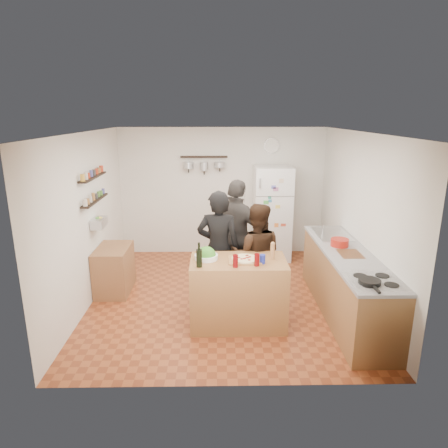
{
  "coord_description": "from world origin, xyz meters",
  "views": [
    {
      "loc": [
        -0.1,
        -5.67,
        2.77
      ],
      "look_at": [
        0.0,
        0.1,
        1.15
      ],
      "focal_mm": 32.0,
      "sensor_mm": 36.0,
      "label": 1
    }
  ],
  "objects_px": {
    "fridge": "(272,213)",
    "pepper_mill": "(273,252)",
    "person_center": "(256,255)",
    "skillet": "(370,282)",
    "side_table": "(114,269)",
    "salad_bowl": "(206,257)",
    "person_back": "(237,237)",
    "wall_clock": "(272,146)",
    "wine_bottle": "(199,258)",
    "counter_run": "(346,284)",
    "salt_canister": "(262,259)",
    "prep_island": "(238,292)",
    "red_bowl": "(340,242)",
    "person_left": "(219,249)"
  },
  "relations": [
    {
      "from": "fridge",
      "to": "pepper_mill",
      "type": "bearing_deg",
      "value": -97.47
    },
    {
      "from": "person_center",
      "to": "fridge",
      "type": "height_order",
      "value": "fridge"
    },
    {
      "from": "skillet",
      "to": "fridge",
      "type": "xyz_separation_m",
      "value": [
        -0.65,
        3.33,
        -0.04
      ]
    },
    {
      "from": "person_center",
      "to": "side_table",
      "type": "bearing_deg",
      "value": -5.54
    },
    {
      "from": "salad_bowl",
      "to": "fridge",
      "type": "distance_m",
      "value": 2.77
    },
    {
      "from": "person_back",
      "to": "side_table",
      "type": "xyz_separation_m",
      "value": [
        -1.95,
        0.03,
        -0.54
      ]
    },
    {
      "from": "person_center",
      "to": "wall_clock",
      "type": "relative_size",
      "value": 5.14
    },
    {
      "from": "wine_bottle",
      "to": "wall_clock",
      "type": "height_order",
      "value": "wall_clock"
    },
    {
      "from": "counter_run",
      "to": "wine_bottle",
      "type": "bearing_deg",
      "value": -167.02
    },
    {
      "from": "counter_run",
      "to": "wall_clock",
      "type": "distance_m",
      "value": 3.22
    },
    {
      "from": "wine_bottle",
      "to": "side_table",
      "type": "distance_m",
      "value": 2.01
    },
    {
      "from": "wall_clock",
      "to": "side_table",
      "type": "bearing_deg",
      "value": -145.83
    },
    {
      "from": "pepper_mill",
      "to": "salt_canister",
      "type": "xyz_separation_m",
      "value": [
        -0.15,
        -0.17,
        -0.03
      ]
    },
    {
      "from": "pepper_mill",
      "to": "counter_run",
      "type": "distance_m",
      "value": 1.23
    },
    {
      "from": "pepper_mill",
      "to": "prep_island",
      "type": "bearing_deg",
      "value": -173.66
    },
    {
      "from": "person_center",
      "to": "red_bowl",
      "type": "distance_m",
      "value": 1.21
    },
    {
      "from": "prep_island",
      "to": "person_back",
      "type": "bearing_deg",
      "value": 88.1
    },
    {
      "from": "person_left",
      "to": "salt_canister",
      "type": "bearing_deg",
      "value": 135.43
    },
    {
      "from": "wine_bottle",
      "to": "person_left",
      "type": "relative_size",
      "value": 0.13
    },
    {
      "from": "wall_clock",
      "to": "wine_bottle",
      "type": "bearing_deg",
      "value": -112.41
    },
    {
      "from": "prep_island",
      "to": "pepper_mill",
      "type": "distance_m",
      "value": 0.71
    },
    {
      "from": "wine_bottle",
      "to": "skillet",
      "type": "distance_m",
      "value": 2.01
    },
    {
      "from": "wine_bottle",
      "to": "fridge",
      "type": "distance_m",
      "value": 3.05
    },
    {
      "from": "person_left",
      "to": "wall_clock",
      "type": "relative_size",
      "value": 5.74
    },
    {
      "from": "prep_island",
      "to": "person_left",
      "type": "height_order",
      "value": "person_left"
    },
    {
      "from": "pepper_mill",
      "to": "counter_run",
      "type": "relative_size",
      "value": 0.07
    },
    {
      "from": "person_back",
      "to": "pepper_mill",
      "type": "bearing_deg",
      "value": 145.23
    },
    {
      "from": "salt_canister",
      "to": "fridge",
      "type": "height_order",
      "value": "fridge"
    },
    {
      "from": "salt_canister",
      "to": "skillet",
      "type": "height_order",
      "value": "salt_canister"
    },
    {
      "from": "fridge",
      "to": "wall_clock",
      "type": "relative_size",
      "value": 6.0
    },
    {
      "from": "salad_bowl",
      "to": "wine_bottle",
      "type": "bearing_deg",
      "value": -106.5
    },
    {
      "from": "wine_bottle",
      "to": "salt_canister",
      "type": "relative_size",
      "value": 1.92
    },
    {
      "from": "fridge",
      "to": "person_left",
      "type": "bearing_deg",
      "value": -118.04
    },
    {
      "from": "prep_island",
      "to": "wall_clock",
      "type": "distance_m",
      "value": 3.43
    },
    {
      "from": "pepper_mill",
      "to": "wall_clock",
      "type": "height_order",
      "value": "wall_clock"
    },
    {
      "from": "prep_island",
      "to": "person_center",
      "type": "relative_size",
      "value": 0.81
    },
    {
      "from": "salad_bowl",
      "to": "person_center",
      "type": "xyz_separation_m",
      "value": [
        0.71,
        0.5,
        -0.17
      ]
    },
    {
      "from": "pepper_mill",
      "to": "red_bowl",
      "type": "distance_m",
      "value": 1.13
    },
    {
      "from": "person_back",
      "to": "counter_run",
      "type": "bearing_deg",
      "value": -175.35
    },
    {
      "from": "salad_bowl",
      "to": "pepper_mill",
      "type": "distance_m",
      "value": 0.87
    },
    {
      "from": "skillet",
      "to": "red_bowl",
      "type": "bearing_deg",
      "value": 87.8
    },
    {
      "from": "salad_bowl",
      "to": "skillet",
      "type": "relative_size",
      "value": 1.24
    },
    {
      "from": "salt_canister",
      "to": "skillet",
      "type": "xyz_separation_m",
      "value": [
        1.13,
        -0.66,
        -0.03
      ]
    },
    {
      "from": "pepper_mill",
      "to": "red_bowl",
      "type": "bearing_deg",
      "value": 24.64
    },
    {
      "from": "salad_bowl",
      "to": "wine_bottle",
      "type": "distance_m",
      "value": 0.29
    },
    {
      "from": "salt_canister",
      "to": "side_table",
      "type": "xyz_separation_m",
      "value": [
        -2.21,
        1.17,
        -0.6
      ]
    },
    {
      "from": "person_center",
      "to": "red_bowl",
      "type": "relative_size",
      "value": 6.07
    },
    {
      "from": "pepper_mill",
      "to": "counter_run",
      "type": "xyz_separation_m",
      "value": [
        1.08,
        0.2,
        -0.55
      ]
    },
    {
      "from": "red_bowl",
      "to": "salad_bowl",
      "type": "bearing_deg",
      "value": -166.05
    },
    {
      "from": "salt_canister",
      "to": "counter_run",
      "type": "height_order",
      "value": "salt_canister"
    }
  ]
}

